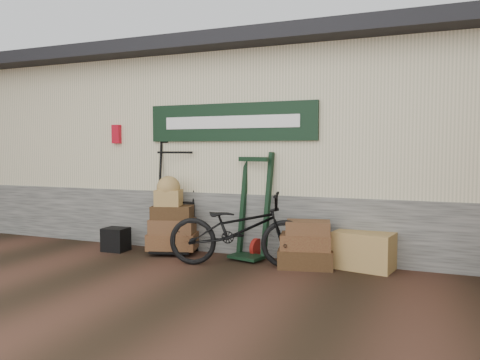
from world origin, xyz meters
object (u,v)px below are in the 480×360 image
object	(u,v)px
wicker_hamper	(364,250)
black_trunk	(116,239)
porter_trolley	(175,195)
suitcase_stack	(306,244)
bicycle	(239,225)
green_barrow	(253,206)

from	to	relation	value
wicker_hamper	black_trunk	world-z (taller)	wicker_hamper
porter_trolley	suitcase_stack	world-z (taller)	porter_trolley
wicker_hamper	bicycle	distance (m)	1.67
porter_trolley	bicycle	size ratio (longest dim) A/B	0.92
suitcase_stack	black_trunk	bearing A→B (deg)	-177.97
porter_trolley	bicycle	world-z (taller)	porter_trolley
suitcase_stack	bicycle	world-z (taller)	bicycle
porter_trolley	suitcase_stack	xyz separation A→B (m)	(2.08, -0.22, -0.55)
wicker_hamper	black_trunk	bearing A→B (deg)	-174.88
green_barrow	bicycle	bearing A→B (deg)	-78.60
porter_trolley	black_trunk	world-z (taller)	porter_trolley
wicker_hamper	bicycle	size ratio (longest dim) A/B	0.39
porter_trolley	wicker_hamper	world-z (taller)	porter_trolley
bicycle	black_trunk	bearing A→B (deg)	71.81
porter_trolley	wicker_hamper	xyz separation A→B (m)	(2.81, -0.00, -0.62)
green_barrow	suitcase_stack	xyz separation A→B (m)	(0.82, -0.22, -0.44)
porter_trolley	green_barrow	bearing A→B (deg)	-16.24
green_barrow	black_trunk	world-z (taller)	green_barrow
black_trunk	bicycle	distance (m)	2.13
green_barrow	wicker_hamper	distance (m)	1.63
porter_trolley	wicker_hamper	distance (m)	2.87
wicker_hamper	black_trunk	size ratio (longest dim) A/B	2.08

